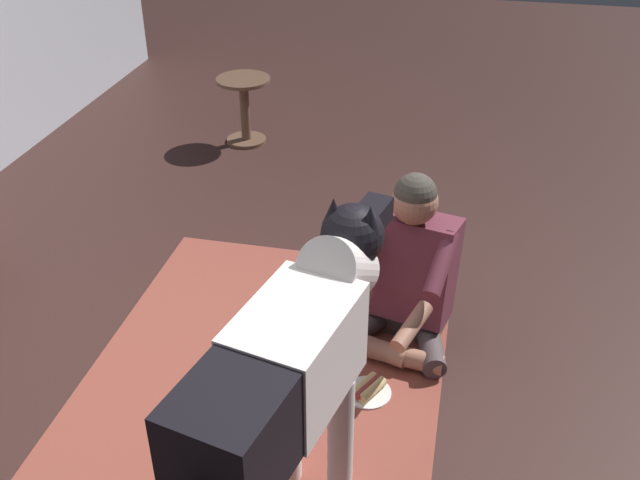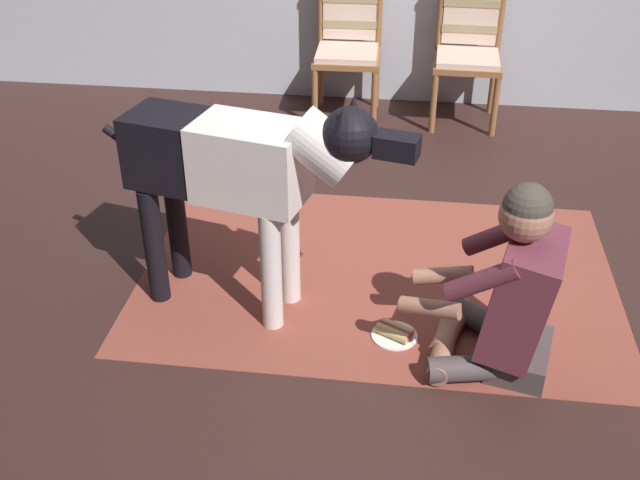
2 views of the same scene
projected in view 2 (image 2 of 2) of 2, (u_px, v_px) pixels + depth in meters
ground_plane at (382, 278)px, 3.81m from camera, size 14.74×14.74×0.00m
area_rug at (377, 274)px, 3.84m from camera, size 2.36×1.60×0.01m
dining_chair_left_of_pair at (348, 40)px, 5.36m from camera, size 0.47×0.48×0.98m
dining_chair_right_of_pair at (469, 44)px, 5.27m from camera, size 0.47×0.48×0.98m
person_sitting_on_floor at (509, 295)px, 3.09m from camera, size 0.69×0.57×0.87m
large_dog at (240, 169)px, 3.25m from camera, size 1.43×0.49×1.09m
hot_dog_on_plate at (395, 332)px, 3.41m from camera, size 0.21×0.21×0.06m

